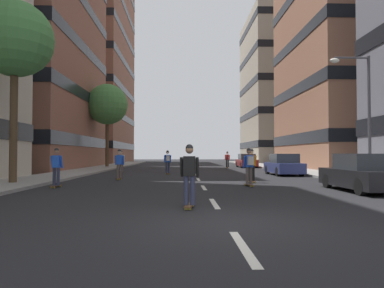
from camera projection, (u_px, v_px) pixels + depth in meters
The scene contains 22 objects.
ground_plane at pixel (193, 171), 30.30m from camera, with size 135.90×135.90×0.00m, color black.
sidewalk_left at pixel (94, 169), 32.85m from camera, with size 3.29×62.29×0.14m, color gray.
sidewalk_right at pixel (288, 169), 33.40m from camera, with size 3.29×62.29×0.14m, color gray.
lane_markings at pixel (193, 171), 30.65m from camera, with size 0.16×52.20×0.01m.
building_left_mid at pixel (25, 8), 35.81m from camera, with size 12.52×19.06×32.61m.
building_left_far at pixel (90, 66), 61.44m from camera, with size 12.52×22.45×33.58m.
building_right_mid at pixel (353, 23), 36.81m from camera, with size 12.52×16.54×30.25m.
building_right_far at pixel (283, 89), 62.36m from camera, with size 12.52×16.77×25.80m.
parked_car_near at pixel (284, 165), 25.02m from camera, with size 1.82×4.40×1.52m.
parked_car_mid at pixel (247, 161), 39.24m from camera, with size 1.82×4.40×1.52m.
parked_car_far at pixel (362, 174), 14.14m from camera, with size 1.82×4.40×1.52m.
street_tree_near at pixel (15, 40), 17.12m from camera, with size 3.69×3.69×8.83m.
street_tree_mid at pixel (107, 105), 38.56m from camera, with size 4.46×4.46×9.04m.
streetlamp_right at pixel (362, 104), 18.32m from camera, with size 2.13×0.30×6.50m.
skater_0 at pixel (168, 161), 26.08m from camera, with size 0.57×0.92×1.78m.
skater_1 at pixel (252, 164), 18.41m from camera, with size 0.54×0.91×1.78m.
skater_2 at pixel (119, 163), 20.60m from camera, with size 0.53×0.90×1.78m.
skater_3 at pixel (227, 159), 37.48m from camera, with size 0.56×0.92×1.78m.
skater_4 at pixel (56, 166), 15.75m from camera, with size 0.55×0.91×1.78m.
skater_5 at pixel (249, 165), 16.31m from camera, with size 0.56×0.92×1.78m.
skater_6 at pixel (121, 160), 29.12m from camera, with size 0.56×0.92×1.78m.
skater_7 at pixel (189, 173), 9.78m from camera, with size 0.56×0.92×1.78m.
Camera 1 is at (-1.00, -7.69, 1.51)m, focal length 32.89 mm.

